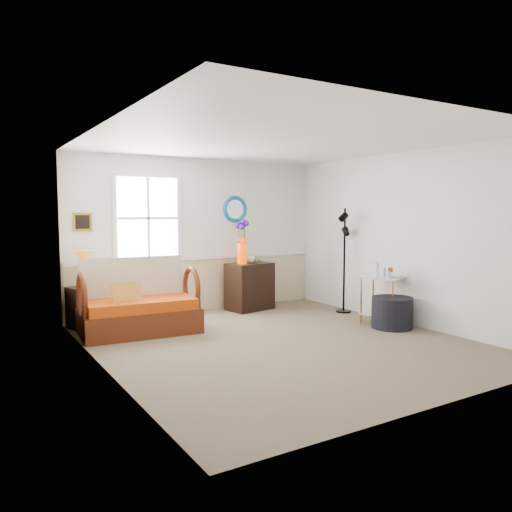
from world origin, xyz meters
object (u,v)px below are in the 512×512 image
loveseat (139,296)px  lamp_stand (82,308)px  ottoman (392,313)px  side_table (383,300)px  cabinet (250,286)px  floor_lamp (344,261)px

loveseat → lamp_stand: bearing=135.7°
lamp_stand → ottoman: 4.55m
side_table → ottoman: side_table is taller
side_table → cabinet: bearing=120.4°
lamp_stand → floor_lamp: (4.06, -1.10, 0.58)m
lamp_stand → side_table: 4.49m
cabinet → ottoman: bearing=-74.8°
loveseat → cabinet: loveseat is taller
lamp_stand → cabinet: bearing=-1.6°
cabinet → side_table: size_ratio=1.12×
lamp_stand → side_table: bearing=-27.6°
ottoman → side_table: bearing=72.3°
loveseat → floor_lamp: (3.43, -0.39, 0.36)m
floor_lamp → ottoman: size_ratio=2.97×
side_table → lamp_stand: bearing=152.4°
lamp_stand → ottoman: size_ratio=1.03×
side_table → floor_lamp: (0.08, 0.97, 0.52)m
loveseat → lamp_stand: size_ratio=2.62×
cabinet → lamp_stand: bearing=168.3°
floor_lamp → ottoman: (-0.17, -1.26, -0.65)m
ottoman → cabinet: bearing=115.3°
loveseat → ottoman: bearing=-22.4°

